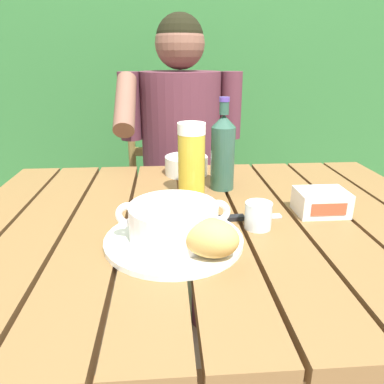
{
  "coord_description": "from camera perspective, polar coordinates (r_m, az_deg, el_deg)",
  "views": [
    {
      "loc": [
        -0.1,
        -0.76,
        1.08
      ],
      "look_at": [
        -0.04,
        -0.01,
        0.8
      ],
      "focal_mm": 33.92,
      "sensor_mm": 36.0,
      "label": 1
    }
  ],
  "objects": [
    {
      "name": "dining_table",
      "position": [
        0.89,
        2.81,
        -9.93
      ],
      "size": [
        1.15,
        0.88,
        0.73
      ],
      "color": "brown",
      "rests_on": "ground_plane"
    },
    {
      "name": "hedge_backdrop",
      "position": [
        2.46,
        -4.32,
        20.48
      ],
      "size": [
        3.88,
        0.8,
        2.89
      ],
      "color": "#2E6730",
      "rests_on": "ground_plane"
    },
    {
      "name": "chair_near_diner",
      "position": [
        1.75,
        -1.88,
        0.44
      ],
      "size": [
        0.5,
        0.43,
        1.01
      ],
      "color": "brown",
      "rests_on": "ground_plane"
    },
    {
      "name": "person_eating",
      "position": [
        1.48,
        -1.77,
        6.62
      ],
      "size": [
        0.48,
        0.47,
        1.24
      ],
      "color": "#552935",
      "rests_on": "ground_plane"
    },
    {
      "name": "serving_plate",
      "position": [
        0.74,
        -2.86,
        -7.49
      ],
      "size": [
        0.28,
        0.28,
        0.01
      ],
      "color": "white",
      "rests_on": "dining_table"
    },
    {
      "name": "soup_bowl",
      "position": [
        0.72,
        -2.92,
        -4.49
      ],
      "size": [
        0.23,
        0.18,
        0.08
      ],
      "color": "white",
      "rests_on": "serving_plate"
    },
    {
      "name": "bread_roll",
      "position": [
        0.65,
        2.95,
        -7.2
      ],
      "size": [
        0.13,
        0.12,
        0.07
      ],
      "color": "tan",
      "rests_on": "serving_plate"
    },
    {
      "name": "beer_glass",
      "position": [
        0.94,
        -0.07,
        4.95
      ],
      "size": [
        0.07,
        0.07,
        0.2
      ],
      "color": "gold",
      "rests_on": "dining_table"
    },
    {
      "name": "beer_bottle",
      "position": [
        1.01,
        4.87,
        6.42
      ],
      "size": [
        0.07,
        0.07,
        0.25
      ],
      "color": "#2B5040",
      "rests_on": "dining_table"
    },
    {
      "name": "water_glass_small",
      "position": [
        0.8,
        10.37,
        -3.64
      ],
      "size": [
        0.06,
        0.06,
        0.06
      ],
      "color": "silver",
      "rests_on": "dining_table"
    },
    {
      "name": "butter_tub",
      "position": [
        0.91,
        19.64,
        -1.51
      ],
      "size": [
        0.12,
        0.09,
        0.06
      ],
      "color": "white",
      "rests_on": "dining_table"
    },
    {
      "name": "table_knife",
      "position": [
        0.84,
        7.98,
        -4.01
      ],
      "size": [
        0.15,
        0.03,
        0.01
      ],
      "color": "silver",
      "rests_on": "dining_table"
    },
    {
      "name": "diner_bowl",
      "position": [
        1.15,
        -0.9,
        4.22
      ],
      "size": [
        0.13,
        0.13,
        0.06
      ],
      "color": "white",
      "rests_on": "dining_table"
    }
  ]
}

